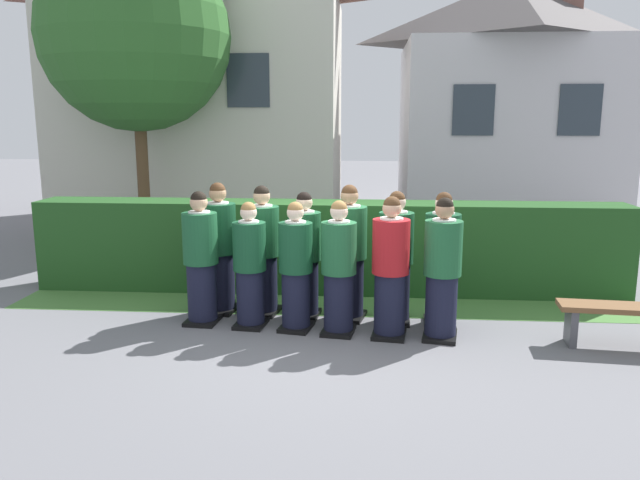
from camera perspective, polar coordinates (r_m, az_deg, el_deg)
name	(u,v)px	position (r m, az deg, el deg)	size (l,w,h in m)	color
ground_plane	(318,330)	(7.47, -0.15, -8.32)	(60.00, 60.00, 0.00)	slate
student_front_row_0	(201,261)	(7.69, -10.90, -1.92)	(0.43, 0.50, 1.64)	black
student_front_row_1	(250,268)	(7.48, -6.48, -2.59)	(0.40, 0.47, 1.53)	black
student_front_row_2	(296,270)	(7.32, -2.24, -2.74)	(0.43, 0.52, 1.54)	black
student_front_row_3	(339,271)	(7.19, 1.73, -2.87)	(0.42, 0.50, 1.57)	black
student_in_red_blazer	(390,271)	(7.12, 6.50, -2.84)	(0.43, 0.51, 1.64)	black
student_front_row_5	(442,273)	(7.14, 11.18, -2.96)	(0.45, 0.52, 1.63)	black
student_rear_row_0	(219,251)	(8.09, -9.23, -1.00)	(0.45, 0.53, 1.69)	black
student_rear_row_1	(263,253)	(7.95, -5.30, -1.23)	(0.46, 0.54, 1.66)	black
student_rear_row_2	(304,258)	(7.80, -1.44, -1.67)	(0.42, 0.49, 1.60)	black
student_rear_row_3	(349,256)	(7.72, 2.68, -1.45)	(0.48, 0.55, 1.70)	black
student_rear_row_4	(396,261)	(7.64, 6.98, -1.89)	(0.43, 0.52, 1.63)	black
student_rear_row_5	(442,262)	(7.62, 11.13, -2.04)	(0.43, 0.49, 1.63)	black
hedge	(328,247)	(9.02, 0.73, -0.61)	(8.49, 0.70, 1.31)	#214C1E
school_building_main	(506,98)	(16.56, 16.75, 12.38)	(5.36, 4.46, 5.81)	silver
school_building_annex	(203,67)	(15.70, -10.68, 15.36)	(6.88, 4.11, 7.21)	beige
oak_tree_left	(135,36)	(13.28, -16.62, 17.55)	(3.73, 3.73, 5.95)	brown
wooden_bench	(625,317)	(7.62, 26.23, -6.35)	(1.43, 0.49, 0.48)	brown
lawn_strip	(324,306)	(8.41, 0.38, -6.05)	(8.49, 0.90, 0.01)	#477A38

